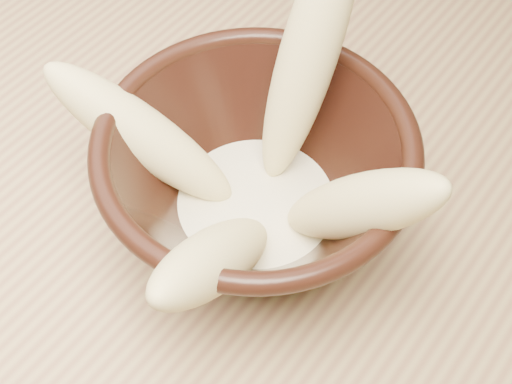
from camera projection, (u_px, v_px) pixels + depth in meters
The scene contains 7 objects.
table at pixel (360, 214), 0.71m from camera, with size 1.20×0.80×0.75m.
bowl at pixel (256, 184), 0.54m from camera, with size 0.24×0.24×0.13m.
milk_puddle at pixel (256, 207), 0.57m from camera, with size 0.13×0.13×0.02m, color beige.
banana_upright at pixel (309, 53), 0.52m from camera, with size 0.04×0.04×0.22m, color #FAE793.
banana_left at pixel (142, 135), 0.54m from camera, with size 0.04×0.04×0.17m, color #FAE793.
banana_right at pixel (359, 206), 0.48m from camera, with size 0.04×0.04×0.17m, color #FAE793.
banana_front at pixel (214, 260), 0.47m from camera, with size 0.04×0.04×0.16m, color #FAE793.
Camera 1 is at (0.16, -0.37, 1.26)m, focal length 50.00 mm.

